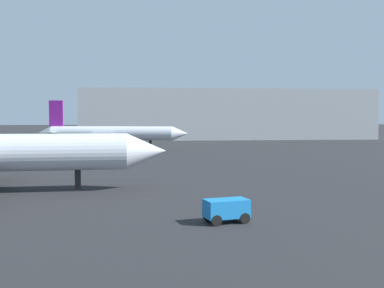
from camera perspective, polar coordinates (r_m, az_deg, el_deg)
airplane_far_left at (r=80.30m, az=-9.92°, el=1.28°), size 25.80×17.53×8.51m
baggage_cart at (r=26.48m, az=4.18°, el=-7.85°), size 2.64×1.87×1.30m
terminal_building at (r=123.58m, az=4.08°, el=3.59°), size 73.09×20.99×12.47m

